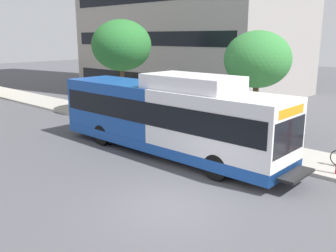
# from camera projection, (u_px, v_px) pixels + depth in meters

# --- Properties ---
(ground_plane) EXTENTS (120.00, 120.00, 0.00)m
(ground_plane) POSITION_uv_depth(u_px,v_px,m) (41.00, 153.00, 16.86)
(ground_plane) COLOR #4C4C51
(sidewalk_curb) EXTENTS (3.00, 56.00, 0.14)m
(sidewalk_curb) POSITION_uv_depth(u_px,v_px,m) (175.00, 131.00, 20.54)
(sidewalk_curb) COLOR #A8A399
(sidewalk_curb) RESTS_ON ground
(transit_bus) EXTENTS (2.58, 12.25, 3.65)m
(transit_bus) POSITION_uv_depth(u_px,v_px,m) (167.00, 117.00, 16.44)
(transit_bus) COLOR white
(transit_bus) RESTS_ON ground
(street_tree_near_stop) EXTENTS (3.21, 3.21, 5.34)m
(street_tree_near_stop) POSITION_uv_depth(u_px,v_px,m) (257.00, 60.00, 17.70)
(street_tree_near_stop) COLOR #4C3823
(street_tree_near_stop) RESTS_ON sidewalk_curb
(street_tree_mid_block) EXTENTS (3.83, 3.83, 6.13)m
(street_tree_mid_block) POSITION_uv_depth(u_px,v_px,m) (122.00, 46.00, 23.70)
(street_tree_mid_block) COLOR #4C3823
(street_tree_mid_block) RESTS_ON sidewalk_curb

